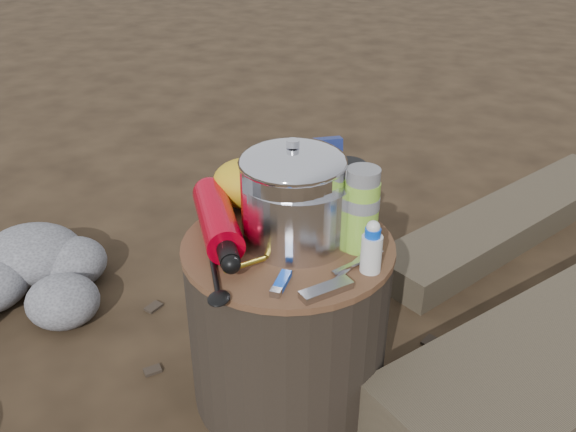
% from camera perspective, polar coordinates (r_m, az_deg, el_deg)
% --- Properties ---
extents(ground, '(60.00, 60.00, 0.00)m').
position_cam_1_polar(ground, '(1.55, -0.00, -15.71)').
color(ground, '#2E2216').
rests_on(ground, ground).
extents(stump, '(0.45, 0.45, 0.41)m').
position_cam_1_polar(stump, '(1.41, -0.00, -9.74)').
color(stump, black).
rests_on(stump, ground).
extents(log_small, '(0.92, 1.08, 0.10)m').
position_cam_1_polar(log_small, '(2.25, 20.09, -0.37)').
color(log_small, '#3E3628').
rests_on(log_small, ground).
extents(foil_windscreen, '(0.23, 0.23, 0.14)m').
position_cam_1_polar(foil_windscreen, '(1.27, 0.85, 0.60)').
color(foil_windscreen, silver).
rests_on(foil_windscreen, stump).
extents(camping_pot, '(0.21, 0.21, 0.21)m').
position_cam_1_polar(camping_pot, '(1.25, 0.44, 2.05)').
color(camping_pot, silver).
rests_on(camping_pot, stump).
extents(fuel_bottle, '(0.21, 0.33, 0.08)m').
position_cam_1_polar(fuel_bottle, '(1.31, -6.64, -0.30)').
color(fuel_bottle, '#B20015').
rests_on(fuel_bottle, stump).
extents(thermos, '(0.07, 0.07, 0.18)m').
position_cam_1_polar(thermos, '(1.24, 6.88, 0.57)').
color(thermos, '#80B733').
rests_on(thermos, stump).
extents(travel_mug, '(0.08, 0.08, 0.12)m').
position_cam_1_polar(travel_mug, '(1.39, 5.48, 2.57)').
color(travel_mug, black).
rests_on(travel_mug, stump).
extents(stuff_sack, '(0.17, 0.14, 0.12)m').
position_cam_1_polar(stuff_sack, '(1.41, -3.69, 3.05)').
color(stuff_sack, gold).
rests_on(stuff_sack, stump).
extents(food_pouch, '(0.13, 0.08, 0.16)m').
position_cam_1_polar(food_pouch, '(1.41, 2.57, 4.05)').
color(food_pouch, navy).
rests_on(food_pouch, stump).
extents(lighter, '(0.03, 0.08, 0.01)m').
position_cam_1_polar(lighter, '(1.16, -0.55, -6.08)').
color(lighter, blue).
rests_on(lighter, stump).
extents(multitool, '(0.10, 0.09, 0.01)m').
position_cam_1_polar(multitool, '(1.14, 3.61, -6.92)').
color(multitool, '#9F9FA4').
rests_on(multitool, stump).
extents(pot_grabber, '(0.10, 0.13, 0.01)m').
position_cam_1_polar(pot_grabber, '(1.22, 6.07, -4.51)').
color(pot_grabber, '#9F9FA4').
rests_on(pot_grabber, stump).
extents(spork, '(0.10, 0.16, 0.01)m').
position_cam_1_polar(spork, '(1.19, -6.87, -5.54)').
color(spork, black).
rests_on(spork, stump).
extents(squeeze_bottle, '(0.04, 0.04, 0.10)m').
position_cam_1_polar(squeeze_bottle, '(1.19, 7.83, -3.10)').
color(squeeze_bottle, silver).
rests_on(squeeze_bottle, stump).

